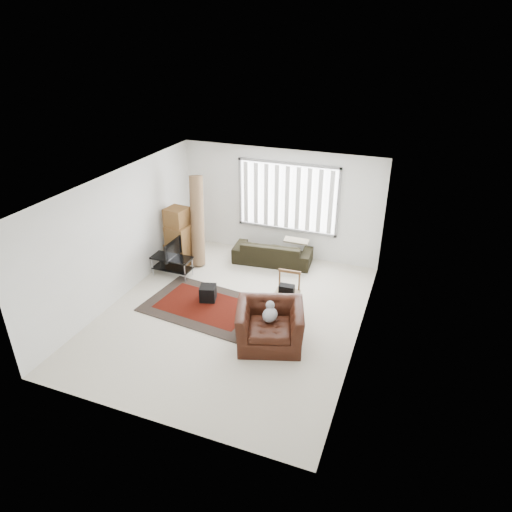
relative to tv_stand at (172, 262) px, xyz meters
The scene contains 11 objects.
room 2.49m from the tv_stand, 13.85° to the right, with size 6.00×6.02×2.71m.
persian_rug 1.63m from the tv_stand, 35.98° to the right, with size 2.58×1.87×0.02m.
tv_stand is the anchor object (origin of this frame).
tv 0.35m from the tv_stand, 153.43° to the right, with size 0.76×0.10×0.44m, color black.
subwoofer 1.46m from the tv_stand, 29.18° to the right, with size 0.33×0.33×0.33m, color black.
moving_boxes 0.70m from the tv_stand, 102.90° to the left, with size 0.64×0.60×1.42m.
white_flatpack 0.54m from the tv_stand, 111.91° to the left, with size 0.60×0.09×0.77m, color silver.
rolled_rug 1.16m from the tv_stand, 72.65° to the left, with size 0.32×0.32×2.14m, color brown.
sofa 2.45m from the tv_stand, 36.40° to the left, with size 1.90×0.82×0.73m, color black.
side_chair 3.02m from the tv_stand, 11.04° to the right, with size 0.51×0.51×0.90m.
armchair 3.38m from the tv_stand, 28.50° to the right, with size 1.46×1.36×0.88m.
Camera 1 is at (3.21, -7.06, 5.23)m, focal length 32.00 mm.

